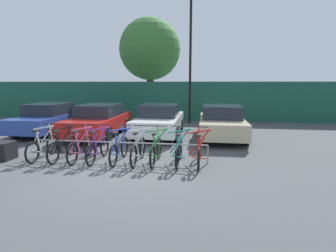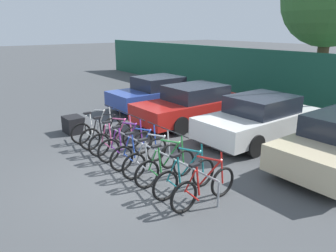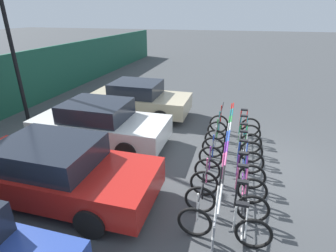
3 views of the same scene
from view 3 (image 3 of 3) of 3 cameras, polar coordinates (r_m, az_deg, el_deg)
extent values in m
plane|color=#424447|center=(7.76, 17.30, -7.97)|extent=(120.00, 120.00, 0.00)
cylinder|color=gray|center=(7.03, 12.38, -5.68)|extent=(5.35, 0.04, 0.04)
cylinder|color=gray|center=(5.05, 9.78, -23.05)|extent=(0.04, 0.04, 0.55)
cylinder|color=gray|center=(9.57, 13.36, 0.48)|extent=(0.04, 0.04, 0.55)
torus|color=black|center=(5.21, 18.09, -21.40)|extent=(0.06, 0.66, 0.66)
torus|color=black|center=(5.21, 5.79, -20.10)|extent=(0.06, 0.66, 0.66)
cylinder|color=silver|center=(4.97, 10.34, -17.99)|extent=(0.60, 0.04, 0.76)
cylinder|color=silver|center=(4.77, 11.26, -15.27)|extent=(0.68, 0.04, 0.16)
cylinder|color=silver|center=(5.01, 14.32, -18.93)|extent=(0.14, 0.04, 0.63)
cylinder|color=silver|center=(5.00, 16.75, -18.93)|extent=(0.32, 0.03, 0.58)
cylinder|color=silver|center=(5.21, 15.71, -21.42)|extent=(0.40, 0.03, 0.08)
cylinder|color=silver|center=(4.97, 6.46, -17.28)|extent=(0.12, 0.04, 0.69)
cylinder|color=black|center=(4.74, 7.18, -14.01)|extent=(0.52, 0.03, 0.03)
cube|color=black|center=(4.80, 15.88, -16.02)|extent=(0.10, 0.22, 0.05)
torus|color=black|center=(5.70, 17.93, -16.81)|extent=(0.06, 0.66, 0.66)
torus|color=black|center=(5.70, 6.99, -15.65)|extent=(0.06, 0.66, 0.66)
cylinder|color=black|center=(5.48, 11.06, -13.54)|extent=(0.60, 0.04, 0.76)
cylinder|color=black|center=(5.30, 11.89, -10.92)|extent=(0.68, 0.04, 0.16)
cylinder|color=black|center=(5.52, 14.59, -14.41)|extent=(0.14, 0.04, 0.63)
cylinder|color=black|center=(5.51, 16.75, -14.41)|extent=(0.32, 0.03, 0.58)
cylinder|color=black|center=(5.70, 15.82, -16.83)|extent=(0.40, 0.03, 0.08)
cylinder|color=black|center=(5.48, 7.61, -12.91)|extent=(0.12, 0.04, 0.69)
cylinder|color=black|center=(5.27, 8.28, -9.77)|extent=(0.52, 0.03, 0.03)
cube|color=black|center=(5.32, 15.97, -11.61)|extent=(0.10, 0.22, 0.05)
torus|color=black|center=(6.17, 17.82, -13.33)|extent=(0.06, 0.66, 0.66)
torus|color=black|center=(6.17, 7.87, -12.27)|extent=(0.06, 0.66, 0.66)
cylinder|color=#E55993|center=(5.97, 11.58, -10.19)|extent=(0.60, 0.04, 0.76)
cylinder|color=#E55993|center=(5.80, 12.35, -7.70)|extent=(0.68, 0.04, 0.16)
cylinder|color=#E55993|center=(6.00, 14.79, -11.02)|extent=(0.14, 0.04, 0.63)
cylinder|color=#E55993|center=(5.99, 16.74, -11.01)|extent=(0.32, 0.03, 0.58)
cylinder|color=#E55993|center=(6.17, 15.91, -13.34)|extent=(0.40, 0.03, 0.08)
cylinder|color=#E55993|center=(5.97, 8.45, -9.63)|extent=(0.12, 0.04, 0.69)
cylinder|color=black|center=(5.78, 9.08, -6.64)|extent=(0.52, 0.03, 0.03)
cube|color=black|center=(5.82, 16.05, -8.34)|extent=(0.10, 0.22, 0.05)
torus|color=black|center=(6.63, 17.74, -10.50)|extent=(0.06, 0.66, 0.66)
torus|color=black|center=(6.63, 8.56, -9.52)|extent=(0.06, 0.66, 0.66)
cylinder|color=#752D99|center=(6.44, 12.00, -7.51)|extent=(0.60, 0.04, 0.76)
cylinder|color=#752D99|center=(6.29, 12.71, -5.14)|extent=(0.68, 0.04, 0.16)
cylinder|color=#752D99|center=(6.47, 14.94, -8.28)|extent=(0.14, 0.04, 0.63)
cylinder|color=#752D99|center=(6.47, 16.74, -8.27)|extent=(0.32, 0.03, 0.58)
cylinder|color=#752D99|center=(6.63, 15.97, -10.51)|extent=(0.40, 0.03, 0.08)
cylinder|color=#752D99|center=(6.44, 9.12, -6.99)|extent=(0.12, 0.04, 0.69)
cylinder|color=black|center=(6.26, 9.71, -4.15)|extent=(0.52, 0.03, 0.03)
cube|color=black|center=(6.31, 16.10, -5.73)|extent=(0.10, 0.22, 0.05)
torus|color=black|center=(7.19, 17.65, -7.60)|extent=(0.06, 0.66, 0.66)
torus|color=black|center=(7.19, 9.26, -6.70)|extent=(0.06, 0.66, 0.66)
cylinder|color=#284CB7|center=(7.02, 12.41, -4.78)|extent=(0.60, 0.04, 0.76)
cylinder|color=#284CB7|center=(6.88, 13.07, -2.55)|extent=(0.68, 0.04, 0.16)
cylinder|color=#284CB7|center=(7.05, 15.10, -5.50)|extent=(0.14, 0.04, 0.63)
cylinder|color=#284CB7|center=(7.05, 16.74, -5.49)|extent=(0.32, 0.03, 0.58)
cylinder|color=#284CB7|center=(7.19, 16.04, -7.61)|extent=(0.40, 0.03, 0.08)
cylinder|color=#284CB7|center=(7.03, 9.78, -4.31)|extent=(0.12, 0.04, 0.69)
cylinder|color=black|center=(6.86, 10.34, -1.65)|extent=(0.52, 0.03, 0.03)
cube|color=black|center=(6.90, 16.16, -3.11)|extent=(0.10, 0.22, 0.05)
torus|color=black|center=(7.70, 17.59, -5.42)|extent=(0.06, 0.66, 0.66)
torus|color=black|center=(7.70, 9.78, -4.59)|extent=(0.06, 0.66, 0.66)
cylinder|color=#B7B7BC|center=(7.54, 12.72, -2.74)|extent=(0.60, 0.04, 0.76)
cylinder|color=#B7B7BC|center=(7.41, 13.33, -0.64)|extent=(0.68, 0.04, 0.16)
cylinder|color=#B7B7BC|center=(7.57, 15.21, -3.42)|extent=(0.14, 0.04, 0.63)
cylinder|color=#B7B7BC|center=(7.57, 16.74, -3.41)|extent=(0.32, 0.03, 0.58)
cylinder|color=#B7B7BC|center=(7.70, 16.08, -5.43)|extent=(0.40, 0.03, 0.08)
cylinder|color=#B7B7BC|center=(7.55, 10.28, -2.31)|extent=(0.12, 0.04, 0.69)
cylinder|color=black|center=(7.39, 10.80, 0.20)|extent=(0.52, 0.03, 0.03)
cube|color=black|center=(7.43, 16.20, -1.16)|extent=(0.10, 0.22, 0.05)
torus|color=black|center=(8.18, 17.53, -3.65)|extent=(0.06, 0.66, 0.66)
torus|color=black|center=(8.18, 10.20, -2.87)|extent=(0.06, 0.66, 0.66)
cylinder|color=#288438|center=(8.03, 12.97, -1.10)|extent=(0.60, 0.04, 0.76)
cylinder|color=#288438|center=(7.91, 13.55, 0.90)|extent=(0.68, 0.04, 0.16)
cylinder|color=#288438|center=(8.06, 15.31, -1.75)|extent=(0.14, 0.04, 0.63)
cylinder|color=#288438|center=(8.05, 16.74, -1.74)|extent=(0.32, 0.03, 0.58)
cylinder|color=#288438|center=(8.18, 16.12, -3.66)|extent=(0.40, 0.03, 0.08)
cylinder|color=#288438|center=(8.03, 10.67, -0.70)|extent=(0.12, 0.04, 0.69)
cylinder|color=black|center=(7.89, 11.17, 1.69)|extent=(0.52, 0.03, 0.03)
cube|color=black|center=(7.92, 16.23, 0.41)|extent=(0.10, 0.22, 0.05)
torus|color=black|center=(8.79, 17.48, -1.70)|extent=(0.06, 0.66, 0.66)
torus|color=black|center=(8.79, 10.66, -0.98)|extent=(0.06, 0.66, 0.66)
cylinder|color=#197A7F|center=(8.65, 13.24, 0.69)|extent=(0.60, 0.04, 0.76)
cylinder|color=#197A7F|center=(8.54, 13.78, 2.57)|extent=(0.68, 0.04, 0.16)
cylinder|color=#197A7F|center=(8.67, 15.41, 0.09)|extent=(0.14, 0.04, 0.63)
cylinder|color=#197A7F|center=(8.67, 16.74, 0.10)|extent=(0.32, 0.03, 0.58)
cylinder|color=#197A7F|center=(8.79, 16.16, -1.71)|extent=(0.40, 0.03, 0.08)
cylinder|color=#197A7F|center=(8.65, 11.11, 1.07)|extent=(0.12, 0.04, 0.69)
cylinder|color=black|center=(8.52, 11.58, 3.31)|extent=(0.52, 0.03, 0.03)
cube|color=black|center=(8.55, 16.27, 2.12)|extent=(0.10, 0.22, 0.05)
torus|color=black|center=(9.33, 17.43, -0.22)|extent=(0.06, 0.66, 0.66)
torus|color=black|center=(9.33, 11.01, 0.46)|extent=(0.06, 0.66, 0.66)
cylinder|color=red|center=(9.20, 13.44, 2.05)|extent=(0.60, 0.04, 0.76)
cylinder|color=red|center=(9.09, 13.95, 3.84)|extent=(0.68, 0.04, 0.16)
cylinder|color=red|center=(9.22, 15.49, 1.48)|extent=(0.14, 0.04, 0.63)
cylinder|color=red|center=(9.21, 16.74, 1.49)|extent=(0.32, 0.03, 0.58)
cylinder|color=red|center=(9.33, 16.20, -0.23)|extent=(0.40, 0.03, 0.08)
cylinder|color=red|center=(9.20, 11.44, 2.41)|extent=(0.12, 0.04, 0.69)
cylinder|color=black|center=(9.07, 11.89, 4.53)|extent=(0.52, 0.03, 0.03)
cube|color=black|center=(9.10, 16.29, 3.40)|extent=(0.10, 0.22, 0.05)
cube|color=red|center=(6.43, -22.82, -9.93)|extent=(1.80, 4.46, 0.62)
cube|color=#1E232D|center=(6.22, -24.45, -5.30)|extent=(1.58, 2.05, 0.52)
cylinder|color=black|center=(7.87, -26.39, -6.34)|extent=(0.20, 0.64, 0.64)
cylinder|color=black|center=(5.39, -16.45, -19.53)|extent=(0.20, 0.64, 0.64)
cylinder|color=black|center=(6.56, -8.76, -10.04)|extent=(0.20, 0.64, 0.64)
cube|color=silver|center=(8.55, -14.32, -0.30)|extent=(1.80, 4.20, 0.62)
cube|color=#1E232D|center=(8.40, -15.33, 3.34)|extent=(1.58, 1.93, 0.52)
cylinder|color=black|center=(8.68, -23.92, -3.10)|extent=(0.20, 0.64, 0.64)
cylinder|color=black|center=(9.92, -17.97, 1.08)|extent=(0.20, 0.64, 0.64)
cylinder|color=black|center=(7.46, -9.05, -5.60)|extent=(0.20, 0.64, 0.64)
cylinder|color=black|center=(8.87, -4.61, -0.46)|extent=(0.20, 0.64, 0.64)
cube|color=#C1B28E|center=(10.73, -6.27, 5.19)|extent=(1.80, 4.03, 0.62)
cube|color=#1E232D|center=(10.60, -6.92, 8.15)|extent=(1.58, 1.85, 0.52)
cylinder|color=black|center=(10.57, -13.82, 2.93)|extent=(0.20, 0.64, 0.64)
cylinder|color=black|center=(12.00, -9.97, 5.72)|extent=(0.20, 0.64, 0.64)
cylinder|color=black|center=(9.69, -1.58, 1.73)|extent=(0.20, 0.64, 0.64)
cylinder|color=black|center=(11.23, 0.96, 4.85)|extent=(0.20, 0.64, 0.64)
cylinder|color=black|center=(11.20, -31.86, 18.99)|extent=(0.14, 0.14, 7.34)
camera|label=1|loc=(11.50, 55.20, 5.68)|focal=28.00mm
camera|label=2|loc=(13.48, 35.07, 17.52)|focal=35.00mm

